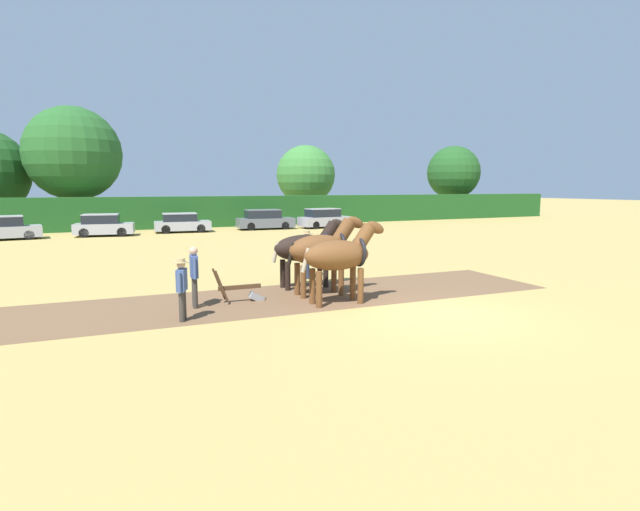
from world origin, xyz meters
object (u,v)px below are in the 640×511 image
(parked_car_far_left, at_px, (4,228))
(draft_horse_lead_right, at_px, (323,249))
(parked_car_left, at_px, (103,225))
(farmer_onlooker_left, at_px, (182,285))
(farmer_beside_team, at_px, (307,250))
(farmer_at_plow, at_px, (194,272))
(plow, at_px, (244,291))
(parked_car_center_right, at_px, (324,219))
(tree_center_right, at_px, (306,175))
(parked_car_center, at_px, (265,220))
(parked_car_center_left, at_px, (182,223))
(draft_horse_lead_left, at_px, (340,255))
(tree_right, at_px, (453,173))
(draft_horse_trail_left, at_px, (307,248))
(tree_center, at_px, (73,154))

(parked_car_far_left, bearing_deg, draft_horse_lead_right, -70.75)
(draft_horse_lead_right, bearing_deg, parked_car_left, 105.60)
(farmer_onlooker_left, xyz_separation_m, parked_car_left, (-1.00, 24.83, -0.19))
(farmer_beside_team, bearing_deg, farmer_at_plow, -136.17)
(farmer_beside_team, bearing_deg, plow, -127.24)
(farmer_at_plow, height_order, farmer_onlooker_left, farmer_at_plow)
(farmer_at_plow, xyz_separation_m, parked_car_left, (-1.57, 23.54, -0.28))
(plow, bearing_deg, parked_car_center_right, 61.59)
(parked_car_far_left, bearing_deg, parked_car_center_right, -6.72)
(tree_center_right, relative_size, farmer_onlooker_left, 4.77)
(farmer_at_plow, height_order, parked_car_center_right, farmer_at_plow)
(farmer_onlooker_left, xyz_separation_m, parked_car_far_left, (-6.85, 24.78, -0.19))
(tree_center_right, distance_m, farmer_onlooker_left, 40.51)
(parked_car_center, xyz_separation_m, parked_car_center_right, (5.00, -0.62, 0.01))
(farmer_beside_team, distance_m, parked_car_center_left, 21.38)
(draft_horse_lead_left, height_order, plow, draft_horse_lead_left)
(tree_right, xyz_separation_m, farmer_at_plow, (-36.02, -32.12, -3.99))
(farmer_at_plow, xyz_separation_m, parked_car_far_left, (-7.42, 23.49, -0.28))
(parked_car_far_left, relative_size, parked_car_center_left, 1.02)
(farmer_at_plow, distance_m, parked_car_center, 26.20)
(draft_horse_lead_right, distance_m, parked_car_center, 24.90)
(draft_horse_lead_left, distance_m, parked_car_left, 25.44)
(plow, height_order, parked_car_center_right, parked_car_center_right)
(farmer_at_plow, bearing_deg, draft_horse_lead_right, 6.79)
(draft_horse_lead_left, relative_size, farmer_onlooker_left, 1.68)
(tree_center_right, distance_m, parked_car_center_right, 11.91)
(farmer_at_plow, bearing_deg, parked_car_center, 73.45)
(draft_horse_lead_left, height_order, farmer_at_plow, draft_horse_lead_left)
(draft_horse_trail_left, height_order, parked_car_center_left, draft_horse_trail_left)
(tree_right, bearing_deg, parked_car_left, -167.14)
(tree_right, height_order, plow, tree_right)
(plow, relative_size, parked_car_center_right, 0.34)
(farmer_beside_team, xyz_separation_m, parked_car_far_left, (-12.10, 20.68, -0.32))
(farmer_beside_team, distance_m, parked_car_far_left, 23.96)
(parked_car_center_left, bearing_deg, tree_center_right, 40.33)
(parked_car_center_right, bearing_deg, draft_horse_lead_left, -120.51)
(parked_car_center, bearing_deg, farmer_at_plow, -109.76)
(farmer_onlooker_left, bearing_deg, draft_horse_trail_left, 51.07)
(tree_center_right, bearing_deg, draft_horse_lead_right, -112.81)
(tree_right, bearing_deg, draft_horse_trail_left, -136.07)
(tree_center, xyz_separation_m, farmer_onlooker_left, (2.69, -33.01, -5.11))
(farmer_beside_team, distance_m, farmer_onlooker_left, 6.66)
(tree_right, bearing_deg, parked_car_center_left, -166.14)
(parked_car_center_right, bearing_deg, parked_car_left, 173.96)
(draft_horse_trail_left, bearing_deg, parked_car_center_left, 92.82)
(parked_car_center_right, bearing_deg, tree_center, 150.29)
(tree_center_right, relative_size, draft_horse_lead_left, 2.84)
(farmer_beside_team, relative_size, parked_car_center_right, 0.39)
(parked_car_left, distance_m, parked_car_center_left, 5.44)
(tree_right, distance_m, farmer_onlooker_left, 49.71)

